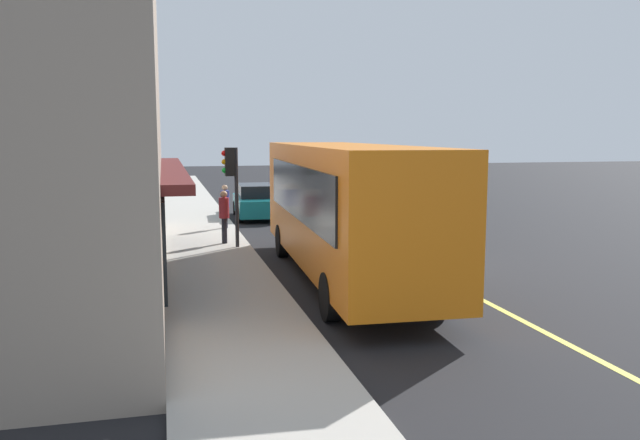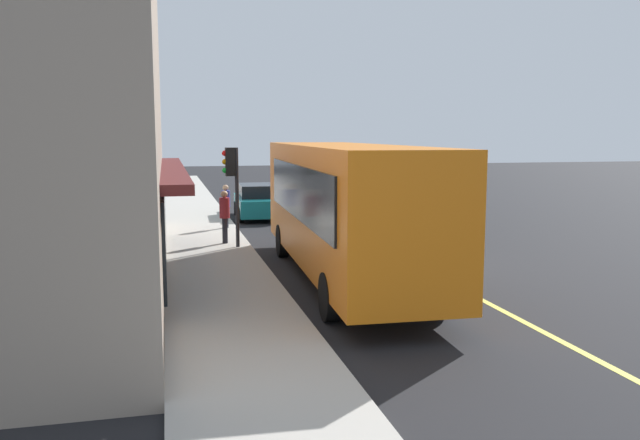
{
  "view_description": "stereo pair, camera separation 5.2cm",
  "coord_description": "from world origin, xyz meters",
  "px_view_note": "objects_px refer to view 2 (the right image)",
  "views": [
    {
      "loc": [
        -17.45,
        7.01,
        3.77
      ],
      "look_at": [
        -1.74,
        3.17,
        1.6
      ],
      "focal_mm": 36.02,
      "sensor_mm": 36.0,
      "label": 1
    },
    {
      "loc": [
        -17.47,
        6.96,
        3.77
      ],
      "look_at": [
        -1.74,
        3.17,
        1.6
      ],
      "focal_mm": 36.02,
      "sensor_mm": 36.0,
      "label": 2
    }
  ],
  "objects_px": {
    "pedestrian_mid_block": "(226,202)",
    "car_teal": "(257,202)",
    "pedestrian_near_storefront": "(225,212)",
    "bus": "(344,204)",
    "car_black": "(383,198)",
    "traffic_light": "(232,173)"
  },
  "relations": [
    {
      "from": "pedestrian_mid_block",
      "to": "car_teal",
      "type": "bearing_deg",
      "value": -24.64
    },
    {
      "from": "car_teal",
      "to": "pedestrian_near_storefront",
      "type": "distance_m",
      "value": 7.67
    },
    {
      "from": "bus",
      "to": "car_black",
      "type": "relative_size",
      "value": 2.6
    },
    {
      "from": "bus",
      "to": "traffic_light",
      "type": "height_order",
      "value": "bus"
    },
    {
      "from": "pedestrian_near_storefront",
      "to": "pedestrian_mid_block",
      "type": "xyz_separation_m",
      "value": [
        3.57,
        -0.37,
        -0.06
      ]
    },
    {
      "from": "car_teal",
      "to": "pedestrian_mid_block",
      "type": "xyz_separation_m",
      "value": [
        -3.79,
        1.74,
        0.42
      ]
    },
    {
      "from": "car_black",
      "to": "car_teal",
      "type": "bearing_deg",
      "value": 92.69
    },
    {
      "from": "bus",
      "to": "traffic_light",
      "type": "distance_m",
      "value": 5.34
    },
    {
      "from": "traffic_light",
      "to": "car_black",
      "type": "relative_size",
      "value": 0.74
    },
    {
      "from": "bus",
      "to": "traffic_light",
      "type": "relative_size",
      "value": 3.51
    },
    {
      "from": "bus",
      "to": "pedestrian_mid_block",
      "type": "relative_size",
      "value": 6.67
    },
    {
      "from": "pedestrian_near_storefront",
      "to": "pedestrian_mid_block",
      "type": "relative_size",
      "value": 1.05
    },
    {
      "from": "car_teal",
      "to": "pedestrian_mid_block",
      "type": "distance_m",
      "value": 4.2
    },
    {
      "from": "car_black",
      "to": "pedestrian_near_storefront",
      "type": "xyz_separation_m",
      "value": [
        -7.65,
        8.2,
        0.47
      ]
    },
    {
      "from": "traffic_light",
      "to": "pedestrian_mid_block",
      "type": "distance_m",
      "value": 4.59
    },
    {
      "from": "pedestrian_near_storefront",
      "to": "pedestrian_mid_block",
      "type": "height_order",
      "value": "pedestrian_near_storefront"
    },
    {
      "from": "car_black",
      "to": "pedestrian_mid_block",
      "type": "height_order",
      "value": "pedestrian_mid_block"
    },
    {
      "from": "traffic_light",
      "to": "car_black",
      "type": "xyz_separation_m",
      "value": [
        8.46,
        -8.02,
        -1.79
      ]
    },
    {
      "from": "traffic_light",
      "to": "car_black",
      "type": "distance_m",
      "value": 11.79
    },
    {
      "from": "bus",
      "to": "pedestrian_near_storefront",
      "type": "distance_m",
      "value": 6.16
    },
    {
      "from": "bus",
      "to": "traffic_light",
      "type": "xyz_separation_m",
      "value": [
        4.75,
        2.39,
        0.55
      ]
    },
    {
      "from": "traffic_light",
      "to": "car_teal",
      "type": "bearing_deg",
      "value": -13.27
    }
  ]
}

